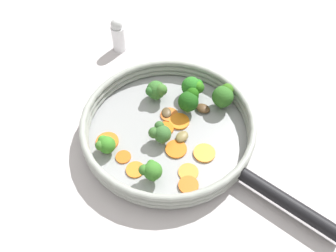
{
  "coord_description": "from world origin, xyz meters",
  "views": [
    {
      "loc": [
        0.15,
        -0.39,
        0.56
      ],
      "look_at": [
        0.0,
        0.0,
        0.03
      ],
      "focal_mm": 35.0,
      "sensor_mm": 36.0,
      "label": 1
    }
  ],
  "objects_px": {
    "broccoli_floret_0": "(194,87)",
    "carrot_slice_4": "(188,185)",
    "carrot_slice_1": "(135,170)",
    "carrot_slice_6": "(179,121)",
    "broccoli_floret_2": "(190,100)",
    "carrot_slice_2": "(123,157)",
    "mushroom_piece_2": "(166,113)",
    "carrot_slice_9": "(107,142)",
    "salt_shaker": "(118,35)",
    "broccoli_floret_1": "(157,90)",
    "carrot_slice_0": "(204,153)",
    "mushroom_piece_0": "(203,108)",
    "carrot_slice_8": "(169,115)",
    "broccoli_floret_6": "(152,171)",
    "carrot_slice_3": "(176,149)",
    "carrot_slice_5": "(188,172)",
    "skillet": "(168,132)",
    "broccoli_floret_3": "(160,133)",
    "broccoli_floret_4": "(106,144)",
    "carrot_slice_7": "(165,130)",
    "mushroom_piece_1": "(182,137)",
    "broccoli_floret_5": "(223,95)"
  },
  "relations": [
    {
      "from": "broccoli_floret_0",
      "to": "carrot_slice_4",
      "type": "bearing_deg",
      "value": -73.79
    },
    {
      "from": "carrot_slice_1",
      "to": "carrot_slice_6",
      "type": "height_order",
      "value": "carrot_slice_6"
    },
    {
      "from": "broccoli_floret_0",
      "to": "broccoli_floret_2",
      "type": "xyz_separation_m",
      "value": [
        0.0,
        -0.04,
        0.0
      ]
    },
    {
      "from": "carrot_slice_4",
      "to": "carrot_slice_2",
      "type": "bearing_deg",
      "value": 174.45
    },
    {
      "from": "carrot_slice_2",
      "to": "mushroom_piece_2",
      "type": "distance_m",
      "value": 0.14
    },
    {
      "from": "carrot_slice_9",
      "to": "broccoli_floret_0",
      "type": "height_order",
      "value": "broccoli_floret_0"
    },
    {
      "from": "carrot_slice_6",
      "to": "salt_shaker",
      "type": "bearing_deg",
      "value": 141.1
    },
    {
      "from": "broccoli_floret_1",
      "to": "mushroom_piece_2",
      "type": "distance_m",
      "value": 0.06
    },
    {
      "from": "carrot_slice_2",
      "to": "carrot_slice_4",
      "type": "height_order",
      "value": "carrot_slice_4"
    },
    {
      "from": "carrot_slice_0",
      "to": "carrot_slice_6",
      "type": "xyz_separation_m",
      "value": [
        -0.07,
        0.06,
        -0.0
      ]
    },
    {
      "from": "mushroom_piece_0",
      "to": "salt_shaker",
      "type": "bearing_deg",
      "value": 153.01
    },
    {
      "from": "carrot_slice_6",
      "to": "salt_shaker",
      "type": "xyz_separation_m",
      "value": [
        -0.23,
        0.19,
        0.03
      ]
    },
    {
      "from": "carrot_slice_8",
      "to": "broccoli_floret_6",
      "type": "xyz_separation_m",
      "value": [
        0.03,
        -0.16,
        0.03
      ]
    },
    {
      "from": "carrot_slice_3",
      "to": "carrot_slice_8",
      "type": "distance_m",
      "value": 0.09
    },
    {
      "from": "carrot_slice_5",
      "to": "broccoli_floret_0",
      "type": "bearing_deg",
      "value": 105.82
    },
    {
      "from": "skillet",
      "to": "carrot_slice_5",
      "type": "distance_m",
      "value": 0.11
    },
    {
      "from": "salt_shaker",
      "to": "carrot_slice_0",
      "type": "bearing_deg",
      "value": -38.73
    },
    {
      "from": "carrot_slice_5",
      "to": "broccoli_floret_6",
      "type": "distance_m",
      "value": 0.08
    },
    {
      "from": "broccoli_floret_3",
      "to": "broccoli_floret_4",
      "type": "relative_size",
      "value": 1.1
    },
    {
      "from": "carrot_slice_5",
      "to": "salt_shaker",
      "type": "height_order",
      "value": "salt_shaker"
    },
    {
      "from": "broccoli_floret_0",
      "to": "mushroom_piece_0",
      "type": "xyz_separation_m",
      "value": [
        0.03,
        -0.03,
        -0.02
      ]
    },
    {
      "from": "carrot_slice_1",
      "to": "carrot_slice_7",
      "type": "xyz_separation_m",
      "value": [
        0.02,
        0.11,
        0.0
      ]
    },
    {
      "from": "carrot_slice_7",
      "to": "broccoli_floret_2",
      "type": "height_order",
      "value": "broccoli_floret_2"
    },
    {
      "from": "carrot_slice_9",
      "to": "broccoli_floret_4",
      "type": "distance_m",
      "value": 0.03
    },
    {
      "from": "broccoli_floret_2",
      "to": "broccoli_floret_0",
      "type": "bearing_deg",
      "value": 96.69
    },
    {
      "from": "carrot_slice_5",
      "to": "mushroom_piece_1",
      "type": "distance_m",
      "value": 0.08
    },
    {
      "from": "carrot_slice_6",
      "to": "carrot_slice_8",
      "type": "height_order",
      "value": "same"
    },
    {
      "from": "carrot_slice_8",
      "to": "carrot_slice_7",
      "type": "bearing_deg",
      "value": -82.73
    },
    {
      "from": "carrot_slice_5",
      "to": "carrot_slice_8",
      "type": "bearing_deg",
      "value": 124.99
    },
    {
      "from": "carrot_slice_0",
      "to": "broccoli_floret_0",
      "type": "height_order",
      "value": "broccoli_floret_0"
    },
    {
      "from": "carrot_slice_5",
      "to": "carrot_slice_7",
      "type": "xyz_separation_m",
      "value": [
        -0.08,
        0.08,
        0.0
      ]
    },
    {
      "from": "carrot_slice_3",
      "to": "carrot_slice_9",
      "type": "relative_size",
      "value": 0.93
    },
    {
      "from": "carrot_slice_9",
      "to": "broccoli_floret_2",
      "type": "distance_m",
      "value": 0.19
    },
    {
      "from": "carrot_slice_0",
      "to": "broccoli_floret_4",
      "type": "relative_size",
      "value": 1.09
    },
    {
      "from": "mushroom_piece_0",
      "to": "mushroom_piece_1",
      "type": "bearing_deg",
      "value": -101.13
    },
    {
      "from": "carrot_slice_8",
      "to": "mushroom_piece_0",
      "type": "bearing_deg",
      "value": 32.4
    },
    {
      "from": "carrot_slice_9",
      "to": "broccoli_floret_6",
      "type": "distance_m",
      "value": 0.13
    },
    {
      "from": "carrot_slice_2",
      "to": "broccoli_floret_5",
      "type": "height_order",
      "value": "broccoli_floret_5"
    },
    {
      "from": "mushroom_piece_0",
      "to": "mushroom_piece_2",
      "type": "bearing_deg",
      "value": -150.93
    },
    {
      "from": "broccoli_floret_2",
      "to": "broccoli_floret_5",
      "type": "xyz_separation_m",
      "value": [
        0.06,
        0.04,
        0.0
      ]
    },
    {
      "from": "broccoli_floret_2",
      "to": "mushroom_piece_0",
      "type": "relative_size",
      "value": 1.68
    },
    {
      "from": "carrot_slice_6",
      "to": "broccoli_floret_2",
      "type": "bearing_deg",
      "value": 78.43
    },
    {
      "from": "broccoli_floret_2",
      "to": "broccoli_floret_5",
      "type": "relative_size",
      "value": 0.99
    },
    {
      "from": "carrot_slice_4",
      "to": "carrot_slice_7",
      "type": "height_order",
      "value": "same"
    },
    {
      "from": "broccoli_floret_2",
      "to": "broccoli_floret_5",
      "type": "distance_m",
      "value": 0.07
    },
    {
      "from": "skillet",
      "to": "carrot_slice_9",
      "type": "xyz_separation_m",
      "value": [
        -0.11,
        -0.07,
        0.01
      ]
    },
    {
      "from": "carrot_slice_3",
      "to": "broccoli_floret_1",
      "type": "relative_size",
      "value": 0.89
    },
    {
      "from": "carrot_slice_4",
      "to": "salt_shaker",
      "type": "height_order",
      "value": "salt_shaker"
    },
    {
      "from": "skillet",
      "to": "carrot_slice_7",
      "type": "xyz_separation_m",
      "value": [
        -0.01,
        -0.0,
        0.01
      ]
    },
    {
      "from": "skillet",
      "to": "carrot_slice_0",
      "type": "relative_size",
      "value": 7.78
    }
  ]
}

